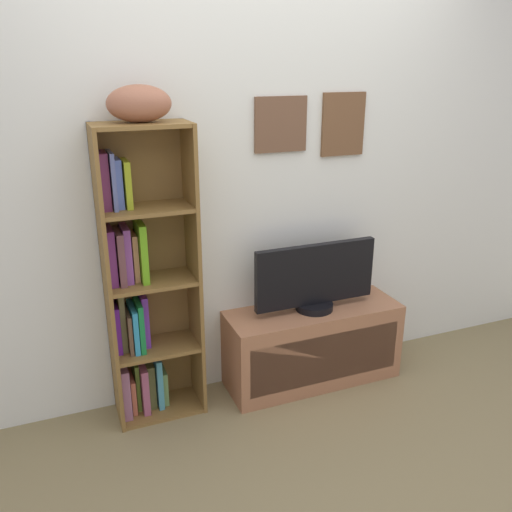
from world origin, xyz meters
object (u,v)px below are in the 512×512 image
football (139,104)px  television (315,278)px  tv_stand (313,345)px  bookshelf (142,291)px

football → television: size_ratio=0.40×
football → television: football is taller
football → tv_stand: size_ratio=0.29×
football → tv_stand: football is taller
bookshelf → television: bearing=-4.5°
bookshelf → television: (0.98, -0.08, -0.05)m
bookshelf → football: 0.94m
football → television: bearing=-2.7°
tv_stand → television: television is taller
bookshelf → tv_stand: 1.09m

